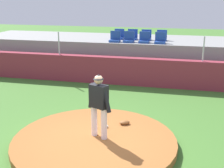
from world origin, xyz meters
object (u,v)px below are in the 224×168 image
(pitcher, at_px, (99,101))
(stadium_chair_6, at_px, (146,37))
(baseball, at_px, (107,126))
(stadium_chair_5, at_px, (132,36))
(stadium_chair_7, at_px, (162,37))
(stadium_chair_3, at_px, (160,40))
(stadium_chair_1, at_px, (129,39))
(stadium_chair_2, at_px, (144,39))
(stadium_chair_0, at_px, (115,38))
(stadium_chair_4, at_px, (119,36))
(fielding_glove, at_px, (125,122))

(pitcher, bearing_deg, stadium_chair_6, 113.13)
(pitcher, relative_size, baseball, 22.96)
(stadium_chair_5, relative_size, stadium_chair_7, 1.00)
(stadium_chair_3, height_order, stadium_chair_5, same)
(stadium_chair_1, xyz_separation_m, stadium_chair_2, (0.72, 0.01, 0.00))
(stadium_chair_3, distance_m, stadium_chair_6, 1.17)
(stadium_chair_3, bearing_deg, stadium_chair_2, -3.00)
(stadium_chair_0, xyz_separation_m, stadium_chair_7, (2.10, 0.93, 0.00))
(stadium_chair_7, bearing_deg, stadium_chair_4, 0.34)
(baseball, relative_size, stadium_chair_6, 0.15)
(stadium_chair_3, relative_size, stadium_chair_4, 1.00)
(stadium_chair_3, bearing_deg, stadium_chair_7, -89.88)
(fielding_glove, xyz_separation_m, stadium_chair_3, (0.48, 5.87, 1.58))
(stadium_chair_0, bearing_deg, stadium_chair_1, -176.45)
(stadium_chair_1, relative_size, stadium_chair_4, 1.00)
(stadium_chair_0, relative_size, stadium_chair_6, 1.00)
(stadium_chair_3, distance_m, stadium_chair_7, 0.92)
(stadium_chair_2, distance_m, stadium_chair_5, 1.15)
(stadium_chair_0, height_order, stadium_chair_7, same)
(baseball, height_order, stadium_chair_1, stadium_chair_1)
(stadium_chair_6, bearing_deg, stadium_chair_7, -178.34)
(baseball, distance_m, stadium_chair_4, 7.39)
(baseball, height_order, stadium_chair_7, stadium_chair_7)
(baseball, distance_m, stadium_chair_2, 6.45)
(baseball, xyz_separation_m, fielding_glove, (0.44, 0.34, 0.02))
(stadium_chair_0, relative_size, stadium_chair_5, 1.00)
(pitcher, distance_m, stadium_chair_7, 7.81)
(stadium_chair_3, bearing_deg, baseball, 81.61)
(stadium_chair_0, bearing_deg, stadium_chair_7, -155.99)
(stadium_chair_2, bearing_deg, stadium_chair_5, -52.03)
(stadium_chair_2, xyz_separation_m, stadium_chair_3, (0.73, -0.04, 0.00))
(stadium_chair_3, relative_size, stadium_chair_6, 1.00)
(fielding_glove, xyz_separation_m, stadium_chair_4, (-1.62, 6.78, 1.58))
(stadium_chair_2, height_order, stadium_chair_3, same)
(stadium_chair_1, xyz_separation_m, stadium_chair_5, (0.01, 0.92, 0.00))
(pitcher, xyz_separation_m, stadium_chair_3, (0.98, 6.80, 0.65))
(pitcher, height_order, fielding_glove, pitcher)
(stadium_chair_5, height_order, stadium_chair_7, same)
(pitcher, relative_size, stadium_chair_1, 3.40)
(baseball, relative_size, stadium_chair_7, 0.15)
(stadium_chair_6, bearing_deg, pitcher, 88.31)
(stadium_chair_6, xyz_separation_m, stadium_chair_7, (0.75, 0.02, 0.00))
(stadium_chair_7, bearing_deg, baseball, 82.70)
(stadium_chair_2, bearing_deg, stadium_chair_6, -88.53)
(pitcher, bearing_deg, fielding_glove, 86.63)
(pitcher, xyz_separation_m, stadium_chair_2, (0.25, 6.84, 0.65))
(stadium_chair_7, bearing_deg, stadium_chair_5, -0.93)
(pitcher, xyz_separation_m, stadium_chair_0, (-1.12, 6.79, 0.65))
(stadium_chair_4, bearing_deg, stadium_chair_1, 126.79)
(stadium_chair_0, height_order, stadium_chair_3, same)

